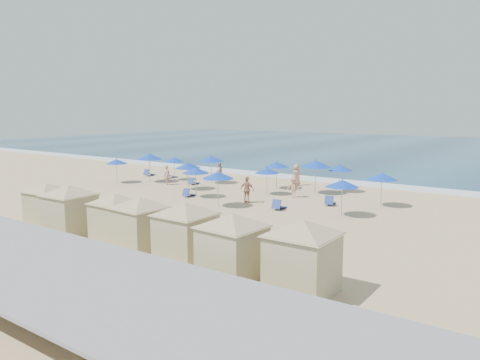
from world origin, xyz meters
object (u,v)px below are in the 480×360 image
at_px(cabana_1, 69,203).
at_px(umbrella_9, 340,168).
at_px(umbrella_12, 196,170).
at_px(beachgoer_2, 247,190).
at_px(umbrella_13, 316,164).
at_px(beachgoer_4, 296,175).
at_px(umbrella_7, 277,165).
at_px(beachgoer_1, 219,171).
at_px(cabana_6, 303,247).
at_px(umbrella_2, 174,160).
at_px(umbrella_11, 342,183).
at_px(umbrella_0, 149,157).
at_px(umbrella_6, 218,175).
at_px(cabana_2, 116,211).
at_px(umbrella_1, 116,161).
at_px(trash_bin, 209,225).
at_px(umbrella_8, 267,171).
at_px(cabana_0, 48,199).
at_px(cabana_4, 185,225).
at_px(umbrella_10, 382,176).
at_px(umbrella_5, 187,166).
at_px(umbrella_3, 189,165).
at_px(umbrella_4, 211,159).
at_px(beachgoer_0, 167,175).
at_px(beachgoer_3, 293,187).
at_px(cabana_3, 140,217).
at_px(cabana_5, 232,238).

relative_size(cabana_1, umbrella_9, 2.07).
relative_size(umbrella_12, beachgoer_2, 1.26).
relative_size(umbrella_13, beachgoer_4, 1.46).
relative_size(umbrella_7, beachgoer_1, 1.49).
height_order(cabana_6, umbrella_2, cabana_6).
xyz_separation_m(cabana_1, umbrella_11, (9.83, 12.25, 0.38)).
distance_m(umbrella_7, beachgoer_2, 6.46).
relative_size(umbrella_0, umbrella_7, 1.15).
xyz_separation_m(umbrella_6, umbrella_13, (3.11, 8.23, 0.20)).
bearing_deg(cabana_2, umbrella_1, 140.19).
xyz_separation_m(trash_bin, cabana_6, (8.06, -4.59, 1.33)).
bearing_deg(beachgoer_2, beachgoer_4, -88.27).
bearing_deg(umbrella_13, umbrella_12, -135.11).
bearing_deg(umbrella_8, umbrella_1, -168.50).
xyz_separation_m(umbrella_0, umbrella_2, (0.90, 2.24, -0.43)).
distance_m(cabana_0, cabana_4, 10.79).
bearing_deg(umbrella_10, cabana_6, -80.25).
bearing_deg(umbrella_5, beachgoer_4, 48.59).
relative_size(umbrella_3, umbrella_10, 0.96).
xyz_separation_m(umbrella_2, umbrella_4, (4.06, 0.41, 0.31)).
bearing_deg(beachgoer_4, cabana_2, 25.21).
distance_m(umbrella_9, beachgoer_0, 14.75).
bearing_deg(beachgoer_1, umbrella_10, 89.27).
xyz_separation_m(cabana_4, umbrella_2, (-16.83, 16.99, 0.25)).
bearing_deg(beachgoer_4, umbrella_6, 22.18).
height_order(umbrella_9, beachgoer_2, umbrella_9).
xyz_separation_m(umbrella_1, umbrella_7, (13.25, 5.58, 0.10)).
distance_m(cabana_1, umbrella_4, 18.27).
bearing_deg(beachgoer_0, umbrella_7, -130.05).
bearing_deg(umbrella_0, umbrella_13, 12.73).
distance_m(cabana_6, umbrella_5, 22.70).
bearing_deg(umbrella_13, umbrella_11, -51.43).
relative_size(umbrella_10, beachgoer_1, 1.52).
distance_m(cabana_0, umbrella_11, 17.28).
bearing_deg(beachgoer_3, trash_bin, -90.26).
height_order(cabana_3, cabana_6, cabana_6).
distance_m(umbrella_5, beachgoer_1, 6.21).
relative_size(umbrella_2, umbrella_11, 0.93).
xyz_separation_m(trash_bin, cabana_4, (2.34, -4.42, 1.28)).
xyz_separation_m(umbrella_11, beachgoer_2, (-7.09, 0.05, -1.11)).
distance_m(trash_bin, umbrella_9, 15.58).
height_order(cabana_5, umbrella_4, cabana_5).
distance_m(umbrella_2, beachgoer_3, 13.39).
bearing_deg(umbrella_8, umbrella_6, -92.54).
xyz_separation_m(cabana_1, cabana_5, (10.82, -0.33, -0.01)).
height_order(cabana_4, umbrella_12, cabana_4).
relative_size(trash_bin, cabana_5, 0.16).
xyz_separation_m(cabana_0, beachgoer_2, (5.60, 11.76, -0.58)).
xyz_separation_m(umbrella_2, beachgoer_2, (11.64, -4.90, -0.96)).
bearing_deg(umbrella_9, umbrella_0, -162.21).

